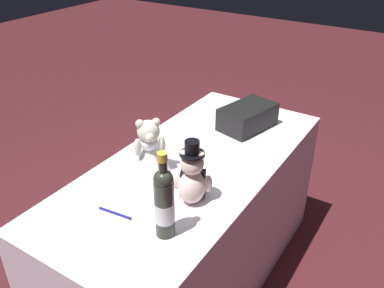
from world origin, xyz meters
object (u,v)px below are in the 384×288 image
object	(u,v)px
teddy_bear_groom	(192,178)
signing_pen	(114,213)
gift_case_black	(248,117)
champagne_bottle	(164,202)
teddy_bear_bride	(149,147)

from	to	relation	value
teddy_bear_groom	signing_pen	size ratio (longest dim) A/B	1.78
teddy_bear_groom	gift_case_black	world-z (taller)	teddy_bear_groom
teddy_bear_groom	gift_case_black	distance (m)	0.70
signing_pen	gift_case_black	world-z (taller)	gift_case_black
champagne_bottle	signing_pen	bearing A→B (deg)	94.35
champagne_bottle	signing_pen	world-z (taller)	champagne_bottle
teddy_bear_bride	champagne_bottle	distance (m)	0.44
teddy_bear_groom	teddy_bear_bride	world-z (taller)	teddy_bear_groom
teddy_bear_groom	teddy_bear_bride	size ratio (longest dim) A/B	1.09
gift_case_black	signing_pen	bearing A→B (deg)	173.25
teddy_bear_groom	champagne_bottle	distance (m)	0.22
teddy_bear_groom	signing_pen	xyz separation A→B (m)	(-0.24, 0.21, -0.10)
champagne_bottle	teddy_bear_bride	bearing A→B (deg)	44.88
teddy_bear_groom	teddy_bear_bride	bearing A→B (deg)	71.74
teddy_bear_groom	champagne_bottle	size ratio (longest dim) A/B	0.81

